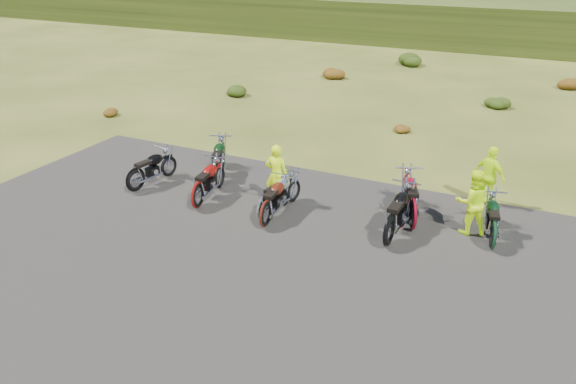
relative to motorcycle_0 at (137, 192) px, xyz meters
The scene contains 21 objects.
ground 5.88m from the motorcycle_0, ahead, with size 300.00×300.00×0.00m, color #394015.
gravel_pad 6.26m from the motorcycle_0, 20.26° to the right, with size 20.00×12.00×0.04m, color black.
hill_slope 50.18m from the motorcycle_0, 83.27° to the left, with size 300.00×46.00×3.00m, color #263511, non-canonical shape.
shrub_0 8.46m from the motorcycle_0, 136.40° to the left, with size 0.77×0.77×0.45m, color #6B2B0D.
shrub_1 11.59m from the motorcycle_0, 106.15° to the left, with size 1.03×1.03×0.61m, color #1E350D.
shrub_2 16.44m from the motorcycle_0, 91.13° to the left, with size 1.30×1.30×0.77m, color #6B2B0D.
shrub_3 21.89m from the motorcycle_0, 83.24° to the left, with size 1.56×1.56×0.92m, color #1E350D.
shrub_4 10.56m from the motorcycle_0, 58.77° to the left, with size 0.77×0.77×0.45m, color #6B2B0D.
shrub_5 16.60m from the motorcycle_0, 59.69° to the left, with size 1.03×1.03×0.61m, color #1E350D.
shrub_6 22.64m from the motorcycle_0, 60.13° to the left, with size 1.30×1.30×0.77m, color #6B2B0D.
motorcycle_0 is the anchor object (origin of this frame).
motorcycle_1 2.30m from the motorcycle_0, ahead, with size 2.14×0.71×1.12m, color maroon, non-canonical shape.
motorcycle_2 2.37m from the motorcycle_0, 38.70° to the left, with size 2.24×0.75×1.17m, color black, non-canonical shape.
motorcycle_3 4.34m from the motorcycle_0, ahead, with size 2.06×0.69×1.08m, color silver, non-canonical shape.
motorcycle_4 4.52m from the motorcycle_0, ahead, with size 2.05×0.68×1.07m, color #4E190D, non-canonical shape.
motorcycle_5 7.67m from the motorcycle_0, ahead, with size 2.33×0.78×1.22m, color black, non-canonical shape.
motorcycle_6 8.06m from the motorcycle_0, ahead, with size 2.31×0.77×1.21m, color maroon, non-canonical shape.
motorcycle_7 10.02m from the motorcycle_0, ahead, with size 2.01×0.67×1.05m, color #0E3419, non-canonical shape.
person_middle 4.36m from the motorcycle_0, 14.06° to the left, with size 0.64×0.42×1.76m, color #D0F90D.
person_right_a 9.49m from the motorcycle_0, 10.08° to the left, with size 0.83×0.65×1.71m, color #D0F90D.
person_right_b 10.16m from the motorcycle_0, 20.75° to the left, with size 1.00×0.42×1.71m, color #D0F90D.
Camera 1 is at (4.83, -11.56, 6.82)m, focal length 35.00 mm.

